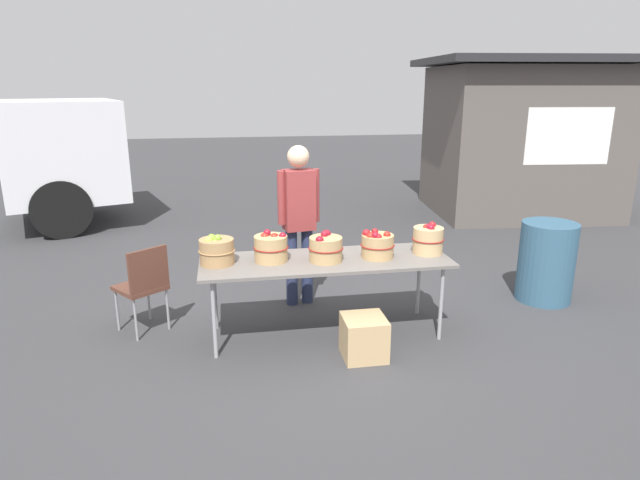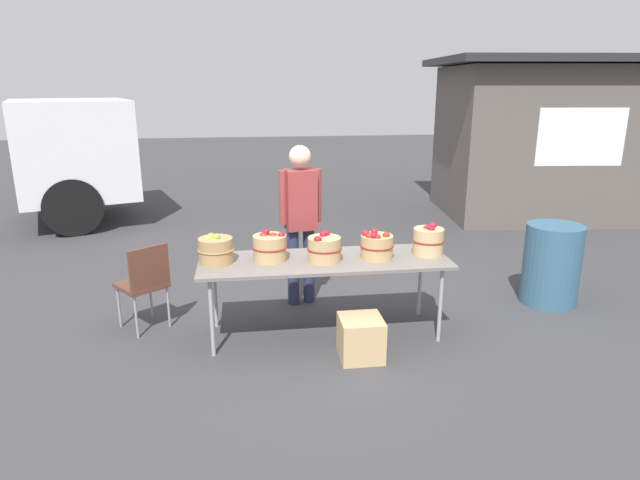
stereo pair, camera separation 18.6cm
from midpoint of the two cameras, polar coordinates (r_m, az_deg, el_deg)
ground_plane at (r=5.29m, az=1.47°, el=-9.78°), size 40.00×40.00×0.00m
market_table at (r=5.02m, az=1.53°, el=-2.48°), size 2.30×0.76×0.75m
apple_basket_green_0 at (r=4.96m, az=-9.85°, el=-1.00°), size 0.33×0.33×0.28m
apple_basket_red_0 at (r=4.96m, az=-4.22°, el=-0.74°), size 0.32×0.32×0.29m
apple_basket_red_1 at (r=4.93m, az=1.53°, el=-0.88°), size 0.32×0.32×0.27m
apple_basket_red_2 at (r=5.05m, az=6.99°, el=-0.60°), size 0.32×0.32×0.27m
apple_basket_red_3 at (r=5.24m, az=12.31°, el=-0.07°), size 0.30×0.30×0.30m
vendor_adult at (r=5.68m, az=-1.12°, el=2.85°), size 0.45×0.27×1.71m
food_kiosk at (r=10.57m, az=21.97°, el=9.96°), size 3.78×3.25×2.74m
folding_chair at (r=5.42m, az=-16.99°, el=-4.06°), size 0.56×0.56×0.86m
trash_barrel at (r=6.39m, az=23.90°, el=-2.36°), size 0.59×0.59×0.88m
produce_crate at (r=4.81m, az=5.43°, el=-10.21°), size 0.37×0.37×0.37m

